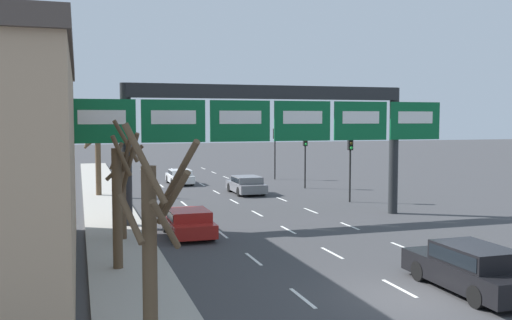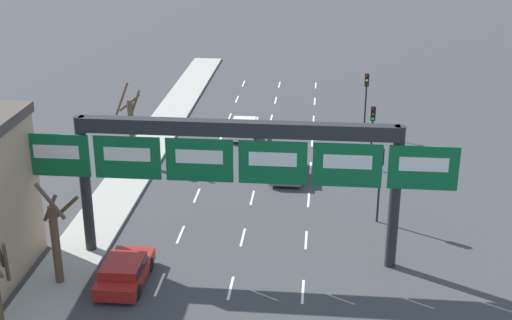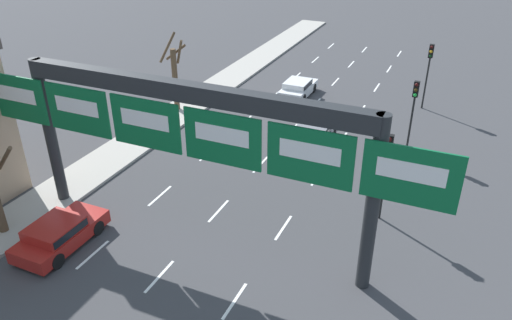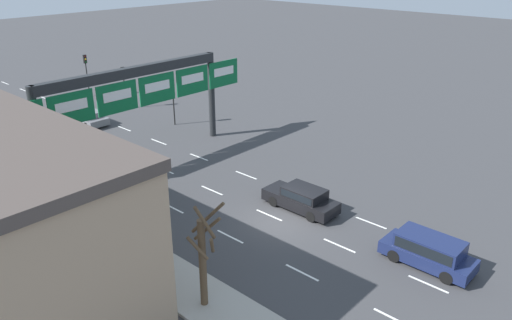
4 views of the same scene
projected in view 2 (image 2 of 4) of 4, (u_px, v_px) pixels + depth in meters
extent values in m
cube|color=white|center=(160.00, 284.00, 32.81)|extent=(0.12, 2.00, 0.01)
cube|color=white|center=(181.00, 235.00, 37.45)|extent=(0.12, 2.00, 0.01)
cube|color=white|center=(197.00, 196.00, 42.08)|extent=(0.12, 2.00, 0.01)
cube|color=white|center=(210.00, 164.00, 46.71)|extent=(0.12, 2.00, 0.01)
cube|color=white|center=(221.00, 139.00, 51.34)|extent=(0.12, 2.00, 0.01)
cube|color=white|center=(229.00, 117.00, 55.98)|extent=(0.12, 2.00, 0.01)
cube|color=white|center=(237.00, 99.00, 60.61)|extent=(0.12, 2.00, 0.01)
cube|color=white|center=(244.00, 84.00, 65.24)|extent=(0.12, 2.00, 0.01)
cube|color=white|center=(231.00, 288.00, 32.52)|extent=(0.12, 2.00, 0.01)
cube|color=white|center=(243.00, 237.00, 37.16)|extent=(0.12, 2.00, 0.01)
cube|color=white|center=(252.00, 198.00, 41.79)|extent=(0.12, 2.00, 0.01)
cube|color=white|center=(260.00, 166.00, 46.42)|extent=(0.12, 2.00, 0.01)
cube|color=white|center=(266.00, 140.00, 51.05)|extent=(0.12, 2.00, 0.01)
cube|color=white|center=(271.00, 119.00, 55.69)|extent=(0.12, 2.00, 0.01)
cube|color=white|center=(276.00, 100.00, 60.32)|extent=(0.12, 2.00, 0.01)
cube|color=white|center=(279.00, 85.00, 64.95)|extent=(0.12, 2.00, 0.01)
cube|color=white|center=(303.00, 292.00, 32.23)|extent=(0.12, 2.00, 0.01)
cube|color=white|center=(306.00, 240.00, 36.87)|extent=(0.12, 2.00, 0.01)
cube|color=white|center=(309.00, 200.00, 41.50)|extent=(0.12, 2.00, 0.01)
cube|color=white|center=(311.00, 168.00, 46.13)|extent=(0.12, 2.00, 0.01)
cube|color=white|center=(312.00, 142.00, 50.76)|extent=(0.12, 2.00, 0.01)
cube|color=white|center=(314.00, 120.00, 55.40)|extent=(0.12, 2.00, 0.01)
cube|color=white|center=(315.00, 101.00, 60.03)|extent=(0.12, 2.00, 0.01)
cube|color=white|center=(316.00, 85.00, 64.66)|extent=(0.12, 2.00, 0.01)
cylinder|color=#232628|center=(85.00, 186.00, 34.46)|extent=(0.52, 0.52, 7.11)
cylinder|color=#232628|center=(395.00, 198.00, 33.16)|extent=(0.52, 0.52, 7.11)
cube|color=#232628|center=(236.00, 128.00, 32.64)|extent=(14.80, 0.60, 0.70)
cube|color=#0C6033|center=(57.00, 155.00, 33.62)|extent=(3.16, 0.08, 2.10)
cube|color=white|center=(56.00, 152.00, 33.51)|extent=(2.21, 0.02, 0.67)
cube|color=#0C6033|center=(127.00, 158.00, 33.32)|extent=(3.16, 0.08, 2.10)
cube|color=white|center=(127.00, 154.00, 33.21)|extent=(2.21, 0.02, 0.67)
cube|color=#0C6033|center=(199.00, 160.00, 33.02)|extent=(3.16, 0.08, 2.10)
cube|color=white|center=(199.00, 157.00, 32.91)|extent=(2.21, 0.02, 0.67)
cube|color=#0C6033|center=(273.00, 163.00, 32.72)|extent=(3.16, 0.08, 2.10)
cube|color=white|center=(273.00, 159.00, 32.61)|extent=(2.21, 0.02, 0.67)
cube|color=#0C6033|center=(347.00, 165.00, 32.42)|extent=(3.16, 0.08, 2.10)
cube|color=white|center=(348.00, 162.00, 32.31)|extent=(2.21, 0.02, 0.67)
cube|color=#0C6033|center=(423.00, 168.00, 32.13)|extent=(3.16, 0.08, 2.10)
cube|color=white|center=(424.00, 165.00, 32.01)|extent=(2.21, 0.02, 0.67)
cube|color=slate|center=(287.00, 168.00, 44.71)|extent=(1.94, 4.28, 0.60)
cube|color=slate|center=(287.00, 162.00, 44.28)|extent=(1.78, 2.23, 0.47)
cube|color=black|center=(287.00, 162.00, 44.28)|extent=(1.82, 2.05, 0.34)
cylinder|color=black|center=(274.00, 163.00, 46.04)|extent=(0.22, 0.66, 0.66)
cylinder|color=black|center=(302.00, 164.00, 45.89)|extent=(0.22, 0.66, 0.66)
cylinder|color=black|center=(271.00, 178.00, 43.66)|extent=(0.22, 0.66, 0.66)
cylinder|color=black|center=(300.00, 179.00, 43.51)|extent=(0.22, 0.66, 0.66)
cube|color=maroon|center=(125.00, 273.00, 32.79)|extent=(1.90, 4.08, 0.60)
cube|color=maroon|center=(123.00, 266.00, 32.37)|extent=(1.74, 2.12, 0.45)
cube|color=black|center=(123.00, 266.00, 32.37)|extent=(1.78, 1.95, 0.32)
cylinder|color=black|center=(115.00, 262.00, 34.06)|extent=(0.22, 0.66, 0.66)
cylinder|color=black|center=(150.00, 264.00, 33.91)|extent=(0.22, 0.66, 0.66)
cylinder|color=black|center=(99.00, 290.00, 31.79)|extent=(0.22, 0.66, 0.66)
cylinder|color=black|center=(137.00, 292.00, 31.64)|extent=(0.22, 0.66, 0.66)
cube|color=silver|center=(244.00, 129.00, 51.84)|extent=(1.78, 3.99, 0.60)
cube|color=silver|center=(244.00, 123.00, 51.43)|extent=(1.64, 2.07, 0.42)
cube|color=black|center=(244.00, 123.00, 51.43)|extent=(1.67, 1.91, 0.30)
cylinder|color=black|center=(235.00, 126.00, 53.08)|extent=(0.22, 0.66, 0.66)
cylinder|color=black|center=(257.00, 126.00, 52.94)|extent=(0.22, 0.66, 0.66)
cylinder|color=black|center=(231.00, 136.00, 50.86)|extent=(0.22, 0.66, 0.66)
cylinder|color=black|center=(253.00, 137.00, 50.72)|extent=(0.22, 0.66, 0.66)
cylinder|color=black|center=(379.00, 193.00, 38.27)|extent=(0.12, 0.12, 3.36)
cube|color=black|center=(381.00, 156.00, 37.49)|extent=(0.30, 0.24, 0.90)
sphere|color=#3D0E0C|center=(382.00, 152.00, 37.26)|extent=(0.20, 0.20, 0.20)
sphere|color=#412F0C|center=(381.00, 157.00, 37.37)|extent=(0.20, 0.20, 0.20)
sphere|color=green|center=(381.00, 163.00, 37.48)|extent=(0.20, 0.20, 0.20)
cylinder|color=black|center=(365.00, 110.00, 51.75)|extent=(0.12, 0.12, 3.61)
cube|color=black|center=(367.00, 80.00, 50.92)|extent=(0.30, 0.24, 0.90)
sphere|color=#3D0E0C|center=(367.00, 76.00, 50.69)|extent=(0.20, 0.20, 0.20)
sphere|color=gold|center=(367.00, 80.00, 50.80)|extent=(0.20, 0.20, 0.20)
sphere|color=#0E3515|center=(367.00, 84.00, 50.91)|extent=(0.20, 0.20, 0.20)
cylinder|color=black|center=(371.00, 145.00, 45.40)|extent=(0.12, 0.12, 3.28)
cube|color=black|center=(373.00, 114.00, 44.64)|extent=(0.30, 0.24, 0.90)
sphere|color=#3D0E0C|center=(374.00, 110.00, 44.41)|extent=(0.20, 0.20, 0.20)
sphere|color=#412F0C|center=(373.00, 114.00, 44.52)|extent=(0.20, 0.20, 0.20)
sphere|color=green|center=(373.00, 119.00, 44.63)|extent=(0.20, 0.20, 0.20)
cylinder|color=brown|center=(56.00, 245.00, 32.11)|extent=(0.38, 0.38, 3.79)
cylinder|color=brown|center=(63.00, 210.00, 32.32)|extent=(1.73, 0.60, 1.65)
cylinder|color=brown|center=(50.00, 208.00, 31.72)|extent=(0.70, 0.58, 1.20)
cylinder|color=brown|center=(50.00, 202.00, 30.78)|extent=(1.17, 0.56, 1.85)
cylinder|color=brown|center=(132.00, 131.00, 46.13)|extent=(0.38, 0.38, 4.18)
cylinder|color=brown|center=(122.00, 99.00, 45.67)|extent=(0.74, 1.35, 1.89)
cylinder|color=brown|center=(130.00, 103.00, 46.12)|extent=(1.42, 0.57, 1.14)
cylinder|color=brown|center=(135.00, 102.00, 45.78)|extent=(0.96, 0.76, 1.79)
cylinder|color=brown|center=(1.00, 257.00, 26.87)|extent=(0.43, 0.89, 1.29)
cylinder|color=brown|center=(6.00, 262.00, 27.07)|extent=(0.67, 1.14, 2.16)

